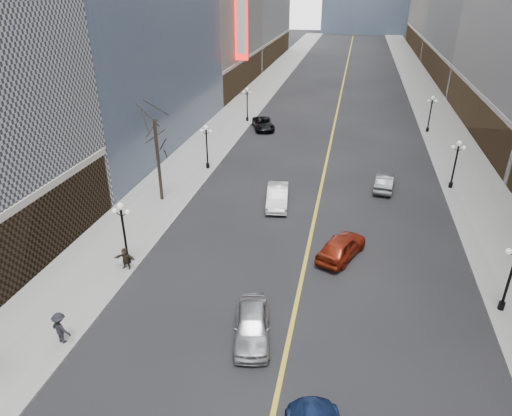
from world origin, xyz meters
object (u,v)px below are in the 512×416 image
at_px(car_sb_far, 385,181).
at_px(car_nb_mid, 277,196).
at_px(streetlamp_west_3, 247,101).
at_px(car_sb_mid, 341,247).
at_px(streetlamp_east_3, 431,110).
at_px(streetlamp_west_1, 123,227).
at_px(streetlamp_east_2, 456,160).
at_px(streetlamp_east_1, 512,270).
at_px(car_nb_near, 252,325).
at_px(streetlamp_west_2, 207,142).
at_px(car_nb_far, 263,124).

bearing_deg(car_sb_far, car_nb_mid, 37.44).
bearing_deg(streetlamp_west_3, car_nb_mid, -71.27).
height_order(car_sb_mid, car_sb_far, car_sb_mid).
bearing_deg(streetlamp_east_3, streetlamp_west_1, -123.25).
xyz_separation_m(streetlamp_east_2, streetlamp_west_1, (-23.60, -18.00, 0.00)).
distance_m(streetlamp_east_1, car_sb_far, 17.87).
xyz_separation_m(streetlamp_east_1, car_nb_near, (-13.80, -5.17, -2.08)).
xyz_separation_m(streetlamp_west_2, car_sb_far, (17.54, -1.33, -2.14)).
bearing_deg(streetlamp_east_2, car_nb_near, -120.78).
relative_size(streetlamp_west_1, car_sb_mid, 0.92).
xyz_separation_m(streetlamp_east_1, car_sb_mid, (-9.45, 4.01, -2.07)).
height_order(streetlamp_east_1, car_nb_near, streetlamp_east_1).
xyz_separation_m(streetlamp_west_1, car_nb_near, (9.80, -5.17, -2.08)).
height_order(streetlamp_east_2, streetlamp_west_2, same).
bearing_deg(streetlamp_west_2, car_sb_mid, -44.68).
xyz_separation_m(streetlamp_west_2, car_sb_mid, (14.15, -13.99, -2.07)).
relative_size(car_nb_near, car_nb_mid, 0.96).
bearing_deg(streetlamp_west_1, car_sb_mid, 15.81).
bearing_deg(streetlamp_east_2, streetlamp_east_3, 90.00).
distance_m(streetlamp_east_2, streetlamp_west_2, 23.60).
height_order(streetlamp_west_1, car_sb_far, streetlamp_west_1).
bearing_deg(streetlamp_west_1, streetlamp_east_3, 56.75).
bearing_deg(car_nb_far, car_sb_far, -67.81).
xyz_separation_m(streetlamp_east_2, car_nb_near, (-13.80, -23.17, -2.08)).
bearing_deg(car_sb_far, streetlamp_east_3, -100.67).
height_order(streetlamp_west_3, car_nb_far, streetlamp_west_3).
relative_size(car_nb_near, car_nb_far, 0.92).
relative_size(streetlamp_east_1, car_nb_near, 0.94).
distance_m(streetlamp_west_2, car_sb_far, 17.72).
bearing_deg(car_sb_mid, streetlamp_east_2, -100.74).
bearing_deg(streetlamp_west_3, car_nb_near, -76.61).
bearing_deg(streetlamp_east_3, car_sb_mid, -106.46).
distance_m(streetlamp_east_1, streetlamp_west_1, 23.60).
distance_m(streetlamp_west_1, car_nb_near, 11.27).
distance_m(streetlamp_east_1, streetlamp_west_3, 43.05).
relative_size(streetlamp_east_2, car_sb_mid, 0.92).
xyz_separation_m(car_nb_near, car_sb_far, (7.74, 21.84, -0.06)).
xyz_separation_m(streetlamp_east_1, streetlamp_west_3, (-23.60, 36.00, 0.00)).
bearing_deg(car_nb_near, car_sb_far, 59.06).
bearing_deg(car_nb_far, streetlamp_west_3, 114.53).
relative_size(car_nb_far, car_sb_far, 1.14).
bearing_deg(streetlamp_west_1, car_nb_near, -27.80).
distance_m(streetlamp_west_2, car_nb_far, 15.53).
xyz_separation_m(streetlamp_east_2, car_sb_mid, (-9.45, -13.99, -2.07)).
height_order(car_nb_mid, car_sb_mid, car_sb_mid).
relative_size(streetlamp_east_2, car_sb_far, 0.98).
height_order(streetlamp_east_2, car_sb_far, streetlamp_east_2).
height_order(streetlamp_east_3, car_nb_far, streetlamp_east_3).
bearing_deg(car_sb_far, car_sb_mid, 81.73).
xyz_separation_m(streetlamp_east_1, streetlamp_east_3, (0.00, 36.00, 0.00)).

